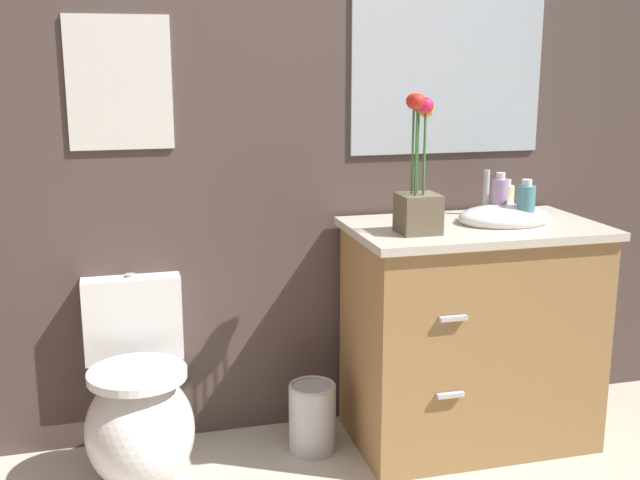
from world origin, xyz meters
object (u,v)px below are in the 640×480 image
(soap_bottle, at_px, (500,199))
(hand_wash_bottle, at_px, (506,200))
(flower_vase, at_px, (419,187))
(wall_mirror, at_px, (449,64))
(vanity_cabinet, at_px, (471,331))
(lotion_bottle, at_px, (526,204))
(trash_bin, at_px, (312,417))
(toilet, at_px, (139,412))
(wall_poster, at_px, (119,83))

(soap_bottle, distance_m, hand_wash_bottle, 0.11)
(flower_vase, distance_m, wall_mirror, 0.62)
(vanity_cabinet, relative_size, flower_vase, 2.12)
(soap_bottle, height_order, wall_mirror, wall_mirror)
(soap_bottle, bearing_deg, flower_vase, -163.56)
(lotion_bottle, xyz_separation_m, wall_mirror, (-0.17, 0.35, 0.51))
(lotion_bottle, bearing_deg, trash_bin, 172.52)
(flower_vase, bearing_deg, lotion_bottle, 3.13)
(toilet, bearing_deg, flower_vase, -6.13)
(flower_vase, height_order, wall_poster, wall_poster)
(trash_bin, relative_size, wall_mirror, 0.34)
(wall_mirror, bearing_deg, hand_wash_bottle, -44.81)
(vanity_cabinet, xyz_separation_m, wall_mirror, (-0.00, 0.29, 1.01))
(flower_vase, height_order, hand_wash_bottle, flower_vase)
(wall_poster, relative_size, wall_mirror, 0.59)
(soap_bottle, height_order, hand_wash_bottle, soap_bottle)
(wall_poster, height_order, wall_mirror, wall_mirror)
(flower_vase, height_order, lotion_bottle, flower_vase)
(toilet, relative_size, vanity_cabinet, 0.66)
(flower_vase, xyz_separation_m, soap_bottle, (0.38, 0.11, -0.08))
(vanity_cabinet, relative_size, wall_poster, 2.21)
(soap_bottle, bearing_deg, wall_mirror, 112.97)
(toilet, xyz_separation_m, wall_poster, (0.00, 0.27, 1.14))
(vanity_cabinet, height_order, trash_bin, vanity_cabinet)
(hand_wash_bottle, bearing_deg, flower_vase, -156.47)
(hand_wash_bottle, bearing_deg, wall_mirror, 135.19)
(hand_wash_bottle, relative_size, wall_mirror, 0.18)
(flower_vase, xyz_separation_m, trash_bin, (-0.36, 0.13, -0.89))
(vanity_cabinet, height_order, soap_bottle, soap_bottle)
(toilet, xyz_separation_m, soap_bottle, (1.37, 0.00, 0.71))
(toilet, distance_m, wall_poster, 1.17)
(toilet, height_order, lotion_bottle, lotion_bottle)
(soap_bottle, distance_m, trash_bin, 1.09)
(lotion_bottle, bearing_deg, flower_vase, -176.87)
(vanity_cabinet, relative_size, wall_mirror, 1.30)
(vanity_cabinet, distance_m, lotion_bottle, 0.53)
(vanity_cabinet, relative_size, soap_bottle, 5.58)
(toilet, height_order, soap_bottle, soap_bottle)
(flower_vase, height_order, soap_bottle, flower_vase)
(wall_mirror, bearing_deg, wall_poster, 180.00)
(toilet, bearing_deg, soap_bottle, 0.16)
(vanity_cabinet, distance_m, trash_bin, 0.70)
(toilet, relative_size, hand_wash_bottle, 4.70)
(wall_poster, bearing_deg, trash_bin, -21.03)
(hand_wash_bottle, bearing_deg, trash_bin, -175.28)
(toilet, xyz_separation_m, lotion_bottle, (1.43, -0.08, 0.70))
(toilet, bearing_deg, hand_wash_bottle, 3.45)
(wall_mirror, bearing_deg, trash_bin, -158.29)
(toilet, distance_m, soap_bottle, 1.54)
(soap_bottle, xyz_separation_m, hand_wash_bottle, (0.07, 0.08, -0.02))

